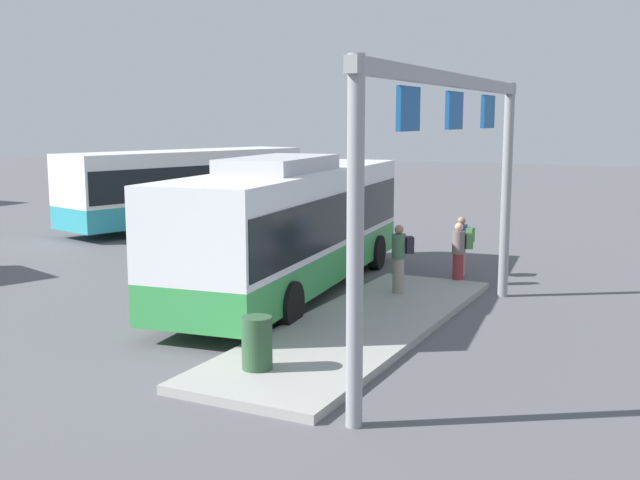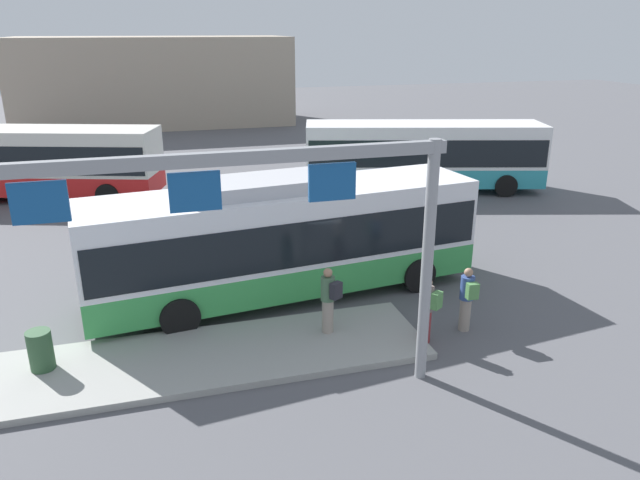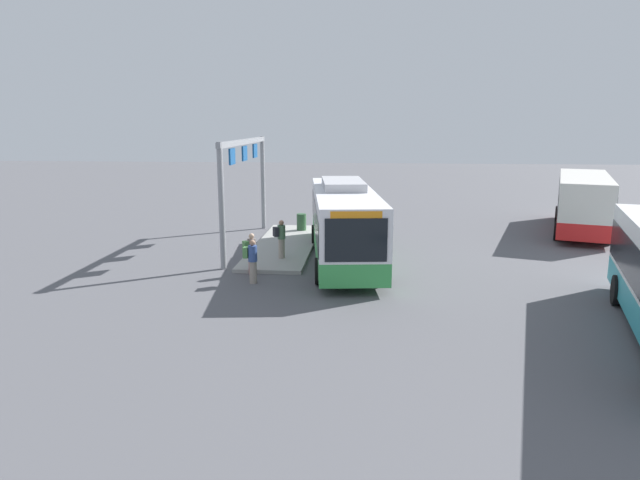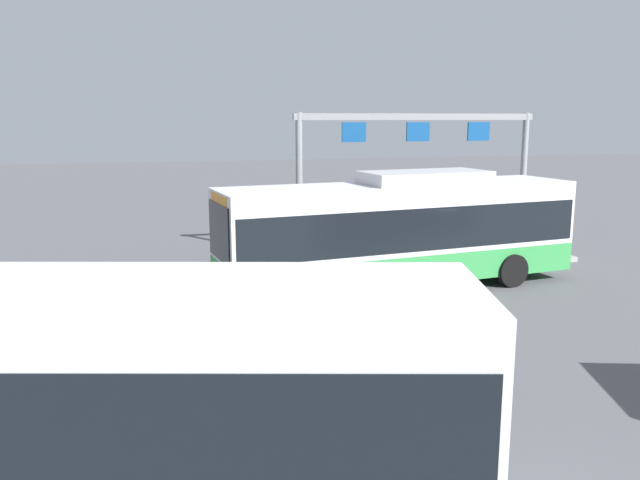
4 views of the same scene
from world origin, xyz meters
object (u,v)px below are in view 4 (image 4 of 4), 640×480
object	(u,v)px
person_waiting_mid	(356,238)
person_waiting_near	(253,244)
person_boarding	(287,241)
bus_background_left	(27,394)
bus_main	(400,228)
trash_bin	(527,242)

from	to	relation	value
person_waiting_mid	person_waiting_near	bearing A→B (deg)	-130.58
person_boarding	bus_background_left	bearing A→B (deg)	-58.88
bus_main	bus_background_left	xyz separation A→B (m)	(8.69, 9.62, -0.03)
trash_bin	person_waiting_near	bearing A→B (deg)	-4.03
person_boarding	person_waiting_mid	size ratio (longest dim) A/B	1.00
bus_main	bus_background_left	size ratio (longest dim) A/B	1.00
bus_background_left	person_boarding	distance (m)	14.53
person_boarding	person_waiting_mid	distance (m)	2.35
bus_main	person_waiting_near	distance (m)	5.13
person_waiting_near	bus_main	bearing A→B (deg)	51.24
person_waiting_near	person_waiting_mid	xyz separation A→B (m)	(-3.40, 0.57, 0.16)
bus_background_left	person_boarding	xyz separation A→B (m)	(-6.06, -13.18, -0.89)
bus_main	person_waiting_near	size ratio (longest dim) A/B	6.61
person_waiting_mid	person_boarding	bearing A→B (deg)	-142.28
bus_main	trash_bin	distance (m)	6.66
person_waiting_mid	bus_background_left	bearing A→B (deg)	-64.89
person_boarding	person_waiting_near	distance (m)	1.24
bus_background_left	bus_main	bearing A→B (deg)	-116.58
bus_background_left	person_boarding	size ratio (longest dim) A/B	6.59
bus_background_left	trash_bin	xyz separation A→B (m)	(-14.72, -12.20, -1.17)
person_boarding	person_waiting_near	size ratio (longest dim) A/B	1.00
person_boarding	trash_bin	world-z (taller)	person_boarding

